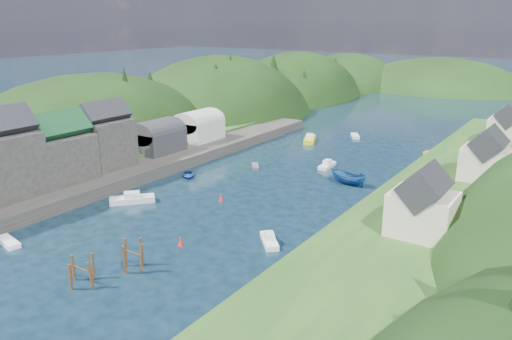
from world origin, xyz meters
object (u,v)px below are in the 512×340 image
Objects in this scene: piling_cluster_far at (133,258)px; channel_buoy_near at (181,242)px; piling_cluster_near at (82,274)px; channel_buoy_far at (221,198)px.

piling_cluster_far is 3.54× the size of channel_buoy_near.
piling_cluster_far is at bearing -91.42° from channel_buoy_near.
piling_cluster_near is 27.52m from channel_buoy_far.
channel_buoy_far is at bearing 96.98° from piling_cluster_near.
channel_buoy_near is (0.18, 7.29, -0.89)m from piling_cluster_far.
piling_cluster_near is 12.68m from channel_buoy_near.
piling_cluster_near is 5.55m from piling_cluster_far.
piling_cluster_far is at bearing -76.54° from channel_buoy_far.
piling_cluster_near reaches higher than channel_buoy_near.
channel_buoy_near is at bearing -69.73° from channel_buoy_far.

